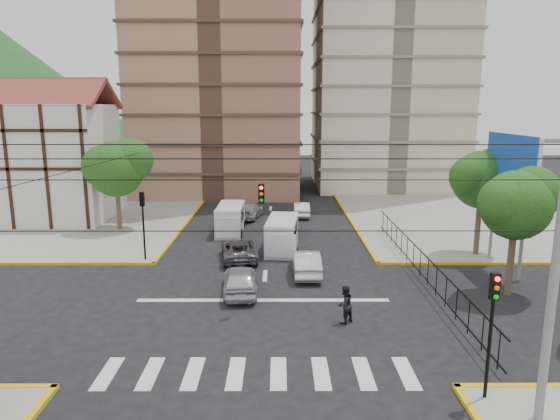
{
  "coord_description": "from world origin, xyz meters",
  "views": [
    {
      "loc": [
        0.82,
        -23.05,
        9.78
      ],
      "look_at": [
        0.88,
        4.88,
        4.0
      ],
      "focal_mm": 32.0,
      "sensor_mm": 36.0,
      "label": 1
    }
  ],
  "objects_px": {
    "traffic_light_se": "(492,315)",
    "traffic_light_nw": "(143,214)",
    "car_white_front_right": "(306,262)",
    "van_right_lane": "(282,236)",
    "van_left_lane": "(230,220)",
    "car_silver_front_left": "(240,279)",
    "pedestrian_crosswalk": "(345,304)"
  },
  "relations": [
    {
      "from": "van_right_lane",
      "to": "van_left_lane",
      "type": "distance_m",
      "value": 6.41
    },
    {
      "from": "traffic_light_nw",
      "to": "van_left_lane",
      "type": "xyz_separation_m",
      "value": [
        4.79,
        7.32,
        -2.04
      ]
    },
    {
      "from": "car_silver_front_left",
      "to": "traffic_light_nw",
      "type": "bearing_deg",
      "value": -44.88
    },
    {
      "from": "traffic_light_se",
      "to": "car_silver_front_left",
      "type": "height_order",
      "value": "traffic_light_se"
    },
    {
      "from": "car_silver_front_left",
      "to": "car_white_front_right",
      "type": "relative_size",
      "value": 1.0
    },
    {
      "from": "traffic_light_se",
      "to": "traffic_light_nw",
      "type": "bearing_deg",
      "value": 135.0
    },
    {
      "from": "traffic_light_nw",
      "to": "pedestrian_crosswalk",
      "type": "relative_size",
      "value": 2.44
    },
    {
      "from": "traffic_light_se",
      "to": "car_white_front_right",
      "type": "xyz_separation_m",
      "value": [
        -5.36,
        13.08,
        -2.38
      ]
    },
    {
      "from": "traffic_light_nw",
      "to": "car_white_front_right",
      "type": "distance_m",
      "value": 10.81
    },
    {
      "from": "car_silver_front_left",
      "to": "van_left_lane",
      "type": "bearing_deg",
      "value": -86.92
    },
    {
      "from": "traffic_light_se",
      "to": "van_left_lane",
      "type": "relative_size",
      "value": 0.89
    },
    {
      "from": "traffic_light_se",
      "to": "car_silver_front_left",
      "type": "bearing_deg",
      "value": 131.96
    },
    {
      "from": "car_silver_front_left",
      "to": "car_white_front_right",
      "type": "xyz_separation_m",
      "value": [
        3.7,
        3.01,
        -0.02
      ]
    },
    {
      "from": "car_silver_front_left",
      "to": "car_white_front_right",
      "type": "bearing_deg",
      "value": -145.57
    },
    {
      "from": "car_silver_front_left",
      "to": "pedestrian_crosswalk",
      "type": "xyz_separation_m",
      "value": [
        5.1,
        -3.82,
        0.15
      ]
    },
    {
      "from": "traffic_light_se",
      "to": "van_right_lane",
      "type": "bearing_deg",
      "value": 110.63
    },
    {
      "from": "van_right_lane",
      "to": "car_white_front_right",
      "type": "distance_m",
      "value": 5.08
    },
    {
      "from": "traffic_light_se",
      "to": "traffic_light_nw",
      "type": "distance_m",
      "value": 22.06
    },
    {
      "from": "car_white_front_right",
      "to": "van_left_lane",
      "type": "bearing_deg",
      "value": -62.03
    },
    {
      "from": "traffic_light_se",
      "to": "van_right_lane",
      "type": "distance_m",
      "value": 19.29
    },
    {
      "from": "van_right_lane",
      "to": "van_left_lane",
      "type": "relative_size",
      "value": 1.04
    },
    {
      "from": "traffic_light_se",
      "to": "traffic_light_nw",
      "type": "height_order",
      "value": "same"
    },
    {
      "from": "pedestrian_crosswalk",
      "to": "car_white_front_right",
      "type": "bearing_deg",
      "value": -119.12
    },
    {
      "from": "car_white_front_right",
      "to": "pedestrian_crosswalk",
      "type": "bearing_deg",
      "value": 100.51
    },
    {
      "from": "van_left_lane",
      "to": "car_silver_front_left",
      "type": "distance_m",
      "value": 12.97
    },
    {
      "from": "traffic_light_se",
      "to": "traffic_light_nw",
      "type": "xyz_separation_m",
      "value": [
        -15.6,
        15.6,
        0.0
      ]
    },
    {
      "from": "traffic_light_nw",
      "to": "traffic_light_se",
      "type": "bearing_deg",
      "value": -45.0
    },
    {
      "from": "traffic_light_nw",
      "to": "van_right_lane",
      "type": "xyz_separation_m",
      "value": [
        8.84,
        2.35,
        -2.03
      ]
    },
    {
      "from": "van_right_lane",
      "to": "car_white_front_right",
      "type": "xyz_separation_m",
      "value": [
        1.4,
        -4.87,
        -0.35
      ]
    },
    {
      "from": "van_left_lane",
      "to": "car_silver_front_left",
      "type": "relative_size",
      "value": 1.11
    },
    {
      "from": "van_left_lane",
      "to": "car_silver_front_left",
      "type": "xyz_separation_m",
      "value": [
        1.75,
        -12.85,
        -0.32
      ]
    },
    {
      "from": "traffic_light_nw",
      "to": "van_right_lane",
      "type": "height_order",
      "value": "traffic_light_nw"
    }
  ]
}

